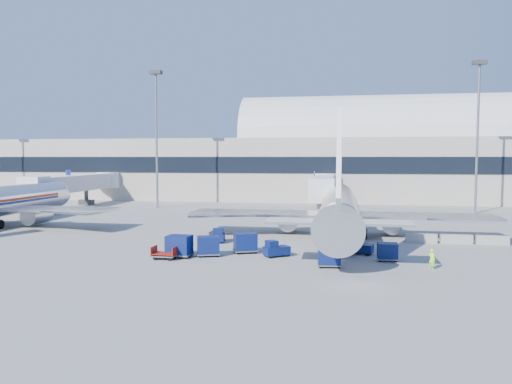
% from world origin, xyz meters
% --- Properties ---
extents(ground, '(260.00, 260.00, 0.00)m').
position_xyz_m(ground, '(0.00, 0.00, 0.00)').
color(ground, gray).
rests_on(ground, ground).
extents(terminal, '(170.00, 28.15, 21.00)m').
position_xyz_m(terminal, '(-13.60, 55.96, 7.52)').
color(terminal, '#B2AA9E').
rests_on(terminal, ground).
extents(airliner_main, '(32.00, 37.26, 12.07)m').
position_xyz_m(airliner_main, '(10.00, 4.51, 2.93)').
color(airliner_main, silver).
rests_on(airliner_main, ground).
extents(jetbridge_near, '(4.40, 27.50, 6.25)m').
position_xyz_m(jetbridge_near, '(7.60, 30.81, 3.93)').
color(jetbridge_near, silver).
rests_on(jetbridge_near, ground).
extents(jetbridge_mid, '(4.40, 27.50, 6.25)m').
position_xyz_m(jetbridge_mid, '(-34.40, 30.81, 3.93)').
color(jetbridge_mid, silver).
rests_on(jetbridge_mid, ground).
extents(mast_west, '(2.00, 1.20, 22.60)m').
position_xyz_m(mast_west, '(-20.00, 30.00, 14.79)').
color(mast_west, slate).
rests_on(mast_west, ground).
extents(mast_east, '(2.00, 1.20, 22.60)m').
position_xyz_m(mast_east, '(30.00, 30.00, 14.79)').
color(mast_east, slate).
rests_on(mast_east, ground).
extents(barrier_near, '(3.00, 0.55, 0.90)m').
position_xyz_m(barrier_near, '(18.00, 2.00, 0.45)').
color(barrier_near, '#9E9E96').
rests_on(barrier_near, ground).
extents(barrier_mid, '(3.00, 0.55, 0.90)m').
position_xyz_m(barrier_mid, '(21.30, 2.00, 0.45)').
color(barrier_mid, '#9E9E96').
rests_on(barrier_mid, ground).
extents(barrier_far, '(3.00, 0.55, 0.90)m').
position_xyz_m(barrier_far, '(24.60, 2.00, 0.45)').
color(barrier_far, '#9E9E96').
rests_on(barrier_far, ground).
extents(tug_lead, '(2.40, 2.15, 1.42)m').
position_xyz_m(tug_lead, '(4.75, -7.27, 0.65)').
color(tug_lead, '#0A164C').
rests_on(tug_lead, ground).
extents(tug_right, '(2.42, 1.70, 1.43)m').
position_xyz_m(tug_right, '(11.77, -4.79, 0.65)').
color(tug_right, '#0A164C').
rests_on(tug_right, ground).
extents(tug_left, '(1.44, 2.37, 1.46)m').
position_xyz_m(tug_left, '(-1.77, -1.09, 0.66)').
color(tug_left, '#0A164C').
rests_on(tug_left, ground).
extents(cart_train_a, '(2.45, 2.19, 1.78)m').
position_xyz_m(cart_train_a, '(1.90, -6.02, 0.95)').
color(cart_train_a, '#0A164C').
rests_on(cart_train_a, ground).
extents(cart_train_b, '(2.30, 2.01, 1.70)m').
position_xyz_m(cart_train_b, '(-0.93, -8.02, 0.91)').
color(cart_train_b, '#0A164C').
rests_on(cart_train_b, ground).
extents(cart_train_c, '(2.21, 1.76, 1.84)m').
position_xyz_m(cart_train_c, '(-3.24, -8.84, 0.98)').
color(cart_train_c, '#0A164C').
rests_on(cart_train_c, ground).
extents(cart_solo_near, '(1.89, 1.51, 1.56)m').
position_xyz_m(cart_solo_near, '(9.34, -10.54, 0.83)').
color(cart_solo_near, '#0A164C').
rests_on(cart_solo_near, ground).
extents(cart_solo_far, '(1.69, 1.30, 1.46)m').
position_xyz_m(cart_solo_far, '(13.95, -7.45, 0.78)').
color(cart_solo_far, '#0A164C').
rests_on(cart_solo_far, ground).
extents(cart_open_red, '(2.00, 1.45, 0.52)m').
position_xyz_m(cart_open_red, '(-4.13, -9.86, 0.38)').
color(cart_open_red, slate).
rests_on(cart_open_red, ground).
extents(ramp_worker, '(0.64, 0.67, 1.55)m').
position_xyz_m(ramp_worker, '(16.98, -9.93, 0.77)').
color(ramp_worker, '#A2FF1A').
rests_on(ramp_worker, ground).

